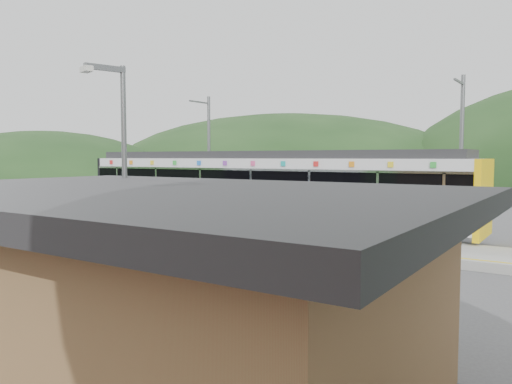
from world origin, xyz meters
The scene contains 9 objects.
ground centered at (0.00, 0.00, 0.00)m, with size 120.00×120.00×0.00m, color #4C4C4F.
hills centered at (6.19, 5.29, 0.00)m, with size 146.00×149.00×26.00m.
platform centered at (0.00, 3.30, 0.15)m, with size 26.00×3.20×0.30m, color #9E9E99.
yellow_line centered at (0.00, 2.00, 0.30)m, with size 26.00×0.10×0.01m, color yellow.
train centered at (-1.74, 6.00, 2.06)m, with size 20.44×3.01×3.74m.
catenary_mast_west centered at (-7.00, 8.56, 3.65)m, with size 0.18×1.80×7.00m.
catenary_mast_east centered at (7.00, 8.56, 3.65)m, with size 0.18×1.80×7.00m.
station_shelter centered at (6.00, -9.01, 1.55)m, with size 9.20×6.20×3.00m.
lamp_post centered at (2.74, -6.70, 3.30)m, with size 0.39×1.03×5.51m.
Camera 1 is at (11.51, -14.42, 3.46)m, focal length 35.00 mm.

